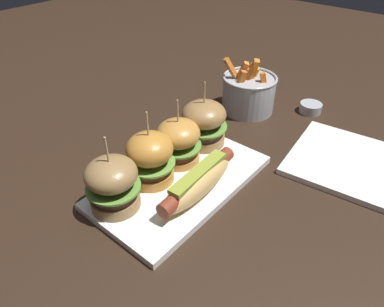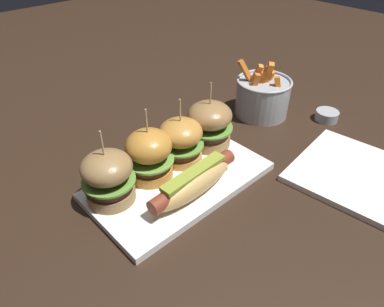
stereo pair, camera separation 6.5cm
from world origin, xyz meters
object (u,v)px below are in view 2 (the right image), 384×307
object	(u,v)px
platter_main	(179,181)
fries_bucket	(262,96)
slider_far_left	(108,177)
side_plate	(356,174)
slider_center_left	(149,154)
sauce_ramekin	(327,115)
slider_far_right	(210,124)
slider_center_right	(181,140)
hot_dog	(194,181)

from	to	relation	value
platter_main	fries_bucket	distance (m)	0.33
slider_far_left	side_plate	size ratio (longest dim) A/B	0.64
platter_main	side_plate	world-z (taller)	platter_main
slider_center_left	sauce_ramekin	bearing A→B (deg)	-13.57
platter_main	slider_far_right	bearing A→B (deg)	19.21
slider_center_left	slider_center_right	distance (m)	0.08
hot_dog	fries_bucket	distance (m)	0.35
slider_center_right	sauce_ramekin	world-z (taller)	slider_center_right
fries_bucket	sauce_ramekin	xyz separation A→B (m)	(0.09, -0.13, -0.04)
slider_center_right	sauce_ramekin	bearing A→B (deg)	-16.33
slider_center_right	platter_main	bearing A→B (deg)	-135.62
slider_far_right	platter_main	bearing A→B (deg)	-160.79
platter_main	slider_far_right	distance (m)	0.14
hot_dog	slider_center_left	distance (m)	0.10
slider_center_right	sauce_ramekin	size ratio (longest dim) A/B	2.47
slider_center_right	fries_bucket	size ratio (longest dim) A/B	0.97
slider_far_right	side_plate	size ratio (longest dim) A/B	0.64
sauce_ramekin	slider_far_right	bearing A→B (deg)	159.50
platter_main	slider_center_right	distance (m)	0.08
platter_main	sauce_ramekin	bearing A→B (deg)	-9.16
hot_dog	slider_far_right	bearing A→B (deg)	35.07
platter_main	hot_dog	size ratio (longest dim) A/B	1.71
slider_center_left	sauce_ramekin	xyz separation A→B (m)	(0.45, -0.11, -0.05)
platter_main	slider_far_left	distance (m)	0.14
platter_main	slider_center_right	size ratio (longest dim) A/B	2.52
side_plate	slider_center_right	bearing A→B (deg)	130.24
platter_main	slider_far_left	xyz separation A→B (m)	(-0.12, 0.04, 0.05)
hot_dog	slider_center_left	world-z (taller)	slider_center_left
slider_far_left	fries_bucket	size ratio (longest dim) A/B	1.01
platter_main	slider_far_right	xyz separation A→B (m)	(0.12, 0.04, 0.06)
slider_far_left	slider_far_right	xyz separation A→B (m)	(0.24, 0.00, 0.00)
slider_far_left	sauce_ramekin	bearing A→B (deg)	-11.21
slider_far_left	sauce_ramekin	size ratio (longest dim) A/B	2.57
fries_bucket	sauce_ramekin	bearing A→B (deg)	-54.48
slider_far_left	side_plate	bearing A→B (deg)	-33.80
slider_far_right	sauce_ramekin	xyz separation A→B (m)	(0.30, -0.11, -0.05)
slider_center_left	sauce_ramekin	distance (m)	0.47
slider_center_right	fries_bucket	bearing A→B (deg)	3.93
hot_dog	slider_center_left	xyz separation A→B (m)	(-0.03, 0.09, 0.02)
hot_dog	sauce_ramekin	world-z (taller)	hot_dog
platter_main	slider_center_left	xyz separation A→B (m)	(-0.03, 0.04, 0.06)
slider_center_left	side_plate	bearing A→B (deg)	-41.17
fries_bucket	hot_dog	bearing A→B (deg)	-161.70
hot_dog	slider_center_left	size ratio (longest dim) A/B	1.38
hot_dog	side_plate	world-z (taller)	hot_dog
slider_center_left	slider_far_right	xyz separation A→B (m)	(0.16, 0.00, -0.00)
slider_center_left	sauce_ramekin	size ratio (longest dim) A/B	2.63
slider_far_left	slider_far_right	distance (m)	0.24
slider_center_right	fries_bucket	xyz separation A→B (m)	(0.28, 0.02, -0.01)
sauce_ramekin	side_plate	bearing A→B (deg)	-135.57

